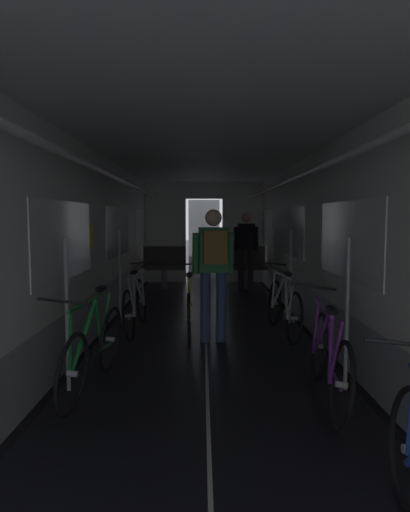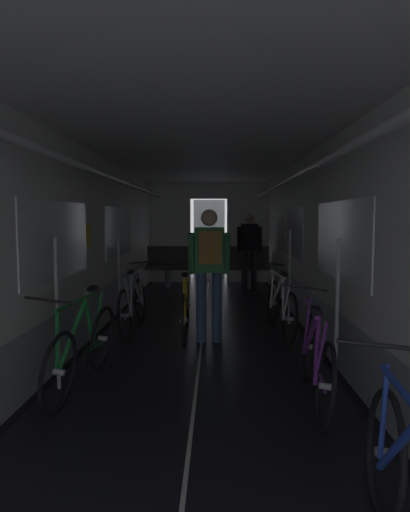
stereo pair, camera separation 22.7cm
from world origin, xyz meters
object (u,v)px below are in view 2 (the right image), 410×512
Objects in this scene: bicycle_green at (83,348)px; person_standing_near_bench at (249,246)px; bicycle_white at (280,307)px; bicycle_silver at (133,304)px; bicycle_purple at (316,359)px; bench_seat_far_right at (248,263)px; bicycle_yellow_in_aisle at (186,308)px; person_cyclist_aisle at (209,263)px; bench_seat_far_left at (168,263)px.

person_standing_near_bench is (1.94, 5.58, 0.59)m from bicycle_green.
bicycle_silver is at bearing 175.11° from bicycle_white.
bicycle_purple reaches higher than bicycle_green.
bench_seat_far_right is 4.28m from bicycle_yellow_in_aisle.
bench_seat_far_right is at bearing 79.69° from person_cyclist_aisle.
bench_seat_far_left is at bearing 168.21° from person_standing_near_bench.
bicycle_white is 3.70m from person_standing_near_bench.
bench_seat_far_right is 6.27m from bicycle_green.
bicycle_green is 2.85m from bicycle_white.
bicycle_white is 1.00× the size of bicycle_yellow_in_aisle.
bench_seat_far_left is 0.58× the size of bicycle_purple.
bench_seat_far_right is 0.58× the size of bicycle_silver.
bicycle_yellow_in_aisle is at bearing 120.98° from bicycle_purple.
bicycle_green is (-0.14, -5.96, -0.19)m from bench_seat_far_left.
bicycle_green is 2.09m from bicycle_purple.
person_standing_near_bench is at bearing -89.59° from bench_seat_far_right.
bench_seat_far_left is 6.52m from bicycle_purple.
person_standing_near_bench reaches higher than bicycle_yellow_in_aisle.
bicycle_green and bicycle_white have the same top height.
bicycle_white is 1.00× the size of person_standing_near_bench.
bench_seat_far_right is 4.03m from bicycle_white.
bench_seat_far_right is at bearing 71.98° from bicycle_green.
bicycle_green is 1.00× the size of bicycle_white.
bicycle_yellow_in_aisle is (0.82, 1.83, 0.00)m from bicycle_green.
person_cyclist_aisle reaches higher than bench_seat_far_right.
person_standing_near_bench is (-0.13, 5.85, 0.59)m from bicycle_purple.
person_cyclist_aisle is (-0.95, -0.38, 0.63)m from bicycle_white.
bench_seat_far_left is 1.80m from bench_seat_far_right.
bicycle_silver reaches higher than bicycle_yellow_in_aisle.
bicycle_purple is 2.14m from person_cyclist_aisle.
bicycle_green is 2.00m from bicycle_yellow_in_aisle.
person_standing_near_bench is at bearing 78.71° from person_cyclist_aisle.
bench_seat_far_left is at bearing 180.00° from bench_seat_far_right.
bicycle_silver is 3.99m from person_standing_near_bench.
bicycle_white is at bearing -87.82° from bench_seat_far_right.
bench_seat_far_right is 4.28m from bicycle_silver.
bicycle_yellow_in_aisle is (-1.27, -0.11, 0.00)m from bicycle_white.
bicycle_white is at bearing -87.64° from person_standing_near_bench.
bicycle_silver is 1.36m from person_cyclist_aisle.
person_cyclist_aisle is at bearing 117.24° from bicycle_purple.
bench_seat_far_right is 4.49m from person_cyclist_aisle.
bench_seat_far_left reaches higher than bicycle_green.
person_cyclist_aisle reaches higher than bicycle_silver.
bench_seat_far_right is at bearing 91.26° from bicycle_purple.
bicycle_purple is 1.00× the size of person_standing_near_bench.
person_standing_near_bench is (1.80, -0.38, 0.41)m from bench_seat_far_left.
bench_seat_far_left is 5.96m from bicycle_green.
bench_seat_far_right is 0.58× the size of bicycle_yellow_in_aisle.
bicycle_silver is 1.00× the size of bicycle_yellow_in_aisle.
person_cyclist_aisle is 1.00× the size of person_standing_near_bench.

